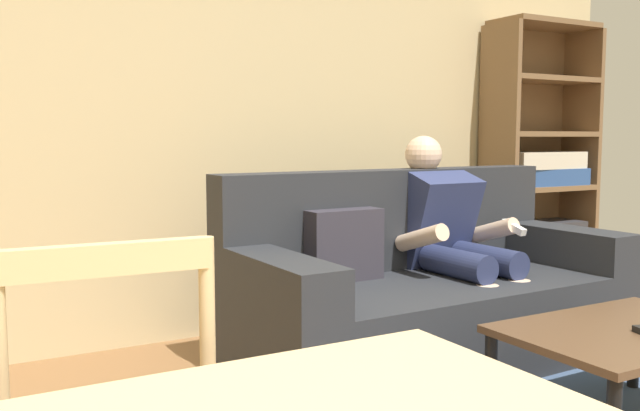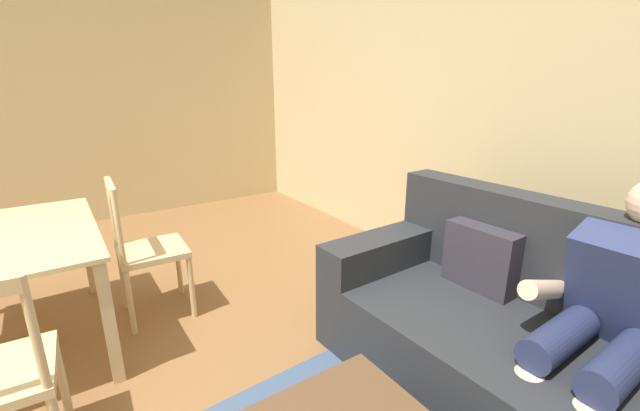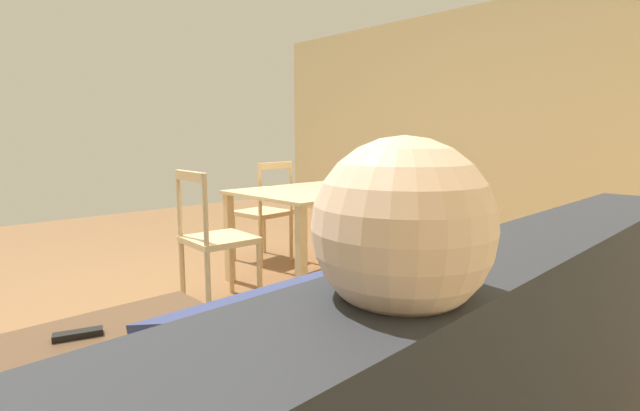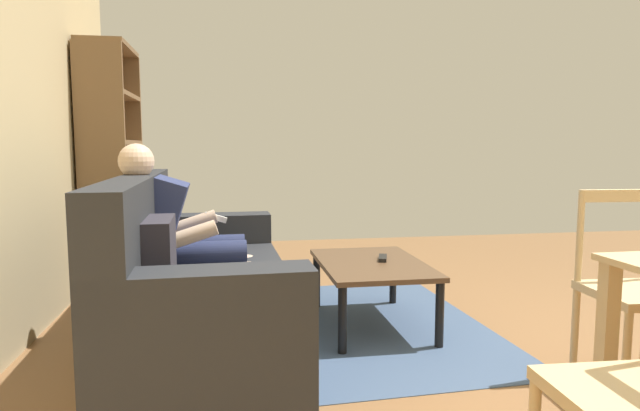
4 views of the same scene
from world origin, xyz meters
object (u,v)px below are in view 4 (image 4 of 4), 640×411
at_px(tv_remote, 383,258).
at_px(bookshelf, 112,190).
at_px(coffee_table, 372,270).
at_px(dining_chair_facing_couch, 635,292).
at_px(couch, 192,286).
at_px(person_lounging, 183,235).

bearing_deg(tv_remote, bookshelf, -18.81).
height_order(coffee_table, dining_chair_facing_couch, dining_chair_facing_couch).
relative_size(couch, dining_chair_facing_couch, 2.25).
bearing_deg(dining_chair_facing_couch, tv_remote, 38.68).
bearing_deg(coffee_table, bookshelf, 51.47).
height_order(person_lounging, tv_remote, person_lounging).
bearing_deg(bookshelf, couch, -155.28).
distance_m(bookshelf, dining_chair_facing_couch, 3.82).
distance_m(couch, person_lounging, 0.37).
xyz_separation_m(coffee_table, dining_chair_facing_couch, (-1.08, -0.98, 0.10)).
bearing_deg(couch, coffee_table, -82.67).
distance_m(tv_remote, bookshelf, 2.43).
height_order(couch, dining_chair_facing_couch, couch).
bearing_deg(person_lounging, bookshelf, 26.54).
relative_size(coffee_table, bookshelf, 0.49).
bearing_deg(couch, bookshelf, 24.72).
distance_m(coffee_table, tv_remote, 0.12).
bearing_deg(coffee_table, dining_chair_facing_couch, -137.57).
bearing_deg(person_lounging, couch, -166.17).
distance_m(person_lounging, bookshelf, 1.54).
bearing_deg(coffee_table, person_lounging, 84.74).
relative_size(coffee_table, dining_chair_facing_couch, 1.03).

